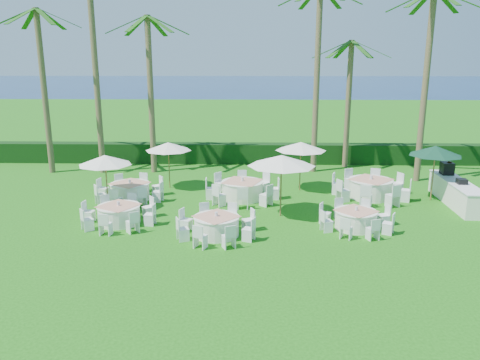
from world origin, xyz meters
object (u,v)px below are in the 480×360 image
(umbrella_b, at_px, (282,161))
(buffet_table, at_px, (456,192))
(banquet_table_e, at_px, (242,190))
(umbrella_green, at_px, (436,151))
(banquet_table_b, at_px, (216,225))
(banquet_table_f, at_px, (371,188))
(umbrella_a, at_px, (105,160))
(banquet_table_c, at_px, (356,219))
(staff_person, at_px, (447,179))
(banquet_table_a, at_px, (119,214))
(banquet_table_d, at_px, (130,191))
(umbrella_c, at_px, (168,146))
(umbrella_d, at_px, (301,146))

(umbrella_b, xyz_separation_m, buffet_table, (7.80, 1.87, -1.75))
(banquet_table_e, distance_m, umbrella_green, 8.74)
(banquet_table_b, bearing_deg, banquet_table_f, 36.69)
(banquet_table_f, bearing_deg, umbrella_b, -147.40)
(banquet_table_f, distance_m, umbrella_a, 11.86)
(banquet_table_c, relative_size, staff_person, 1.67)
(banquet_table_f, bearing_deg, banquet_table_a, -160.18)
(banquet_table_c, height_order, banquet_table_e, banquet_table_e)
(banquet_table_b, distance_m, umbrella_a, 5.90)
(buffet_table, bearing_deg, umbrella_green, 147.67)
(banquet_table_d, distance_m, umbrella_b, 7.27)
(umbrella_c, relative_size, buffet_table, 0.51)
(banquet_table_c, relative_size, umbrella_b, 1.01)
(banquet_table_d, distance_m, banquet_table_f, 11.01)
(banquet_table_f, relative_size, umbrella_green, 1.37)
(umbrella_c, bearing_deg, umbrella_d, -1.90)
(banquet_table_d, relative_size, umbrella_a, 1.32)
(umbrella_c, bearing_deg, staff_person, -4.42)
(banquet_table_e, height_order, umbrella_c, umbrella_c)
(banquet_table_b, distance_m, banquet_table_c, 5.26)
(banquet_table_d, distance_m, buffet_table, 14.50)
(umbrella_c, height_order, umbrella_d, umbrella_d)
(banquet_table_e, bearing_deg, banquet_table_c, -40.73)
(banquet_table_e, distance_m, umbrella_a, 6.16)
(banquet_table_e, height_order, umbrella_d, umbrella_d)
(banquet_table_f, distance_m, staff_person, 3.65)
(banquet_table_d, relative_size, umbrella_d, 1.28)
(umbrella_b, height_order, umbrella_c, umbrella_b)
(banquet_table_a, distance_m, banquet_table_b, 4.06)
(banquet_table_b, bearing_deg, banquet_table_c, 9.71)
(banquet_table_c, bearing_deg, banquet_table_a, 178.08)
(umbrella_a, bearing_deg, staff_person, 9.45)
(banquet_table_d, xyz_separation_m, buffet_table, (14.49, -0.25, 0.15))
(banquet_table_f, bearing_deg, banquet_table_d, -176.72)
(banquet_table_e, distance_m, umbrella_d, 3.62)
(umbrella_d, bearing_deg, banquet_table_f, -21.13)
(banquet_table_f, bearing_deg, buffet_table, -14.03)
(banquet_table_a, height_order, banquet_table_c, banquet_table_a)
(umbrella_b, distance_m, umbrella_green, 7.35)
(banquet_table_b, bearing_deg, banquet_table_d, 134.22)
(banquet_table_e, height_order, banquet_table_f, banquet_table_f)
(banquet_table_a, relative_size, banquet_table_c, 1.05)
(banquet_table_a, distance_m, banquet_table_d, 3.22)
(banquet_table_a, xyz_separation_m, buffet_table, (14.11, 2.95, 0.18))
(banquet_table_e, distance_m, banquet_table_f, 5.91)
(umbrella_a, distance_m, umbrella_c, 4.07)
(umbrella_a, bearing_deg, banquet_table_d, 69.36)
(banquet_table_b, height_order, umbrella_green, umbrella_green)
(banquet_table_f, xyz_separation_m, buffet_table, (3.50, -0.88, 0.10))
(banquet_table_e, relative_size, umbrella_a, 1.42)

